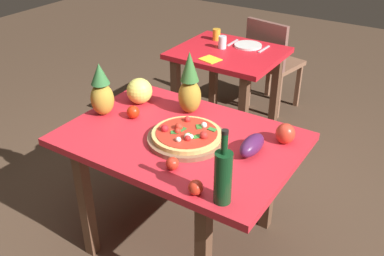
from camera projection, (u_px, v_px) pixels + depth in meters
The scene contains 21 objects.
ground_plane at pixel (182, 237), 2.68m from camera, with size 10.00×10.00×0.00m, color #4C3828.
display_table at pixel (181, 150), 2.36m from camera, with size 1.22×0.85×0.72m.
background_table at pixel (228, 66), 3.50m from camera, with size 0.81×0.70×0.72m.
dining_chair at pixel (271, 60), 3.91m from camera, with size 0.47×0.47×0.85m.
pizza_board at pixel (187, 138), 2.27m from camera, with size 0.41×0.41×0.03m, color brown.
pizza at pixel (187, 134), 2.26m from camera, with size 0.36×0.36×0.06m.
wine_bottle at pixel (223, 176), 1.79m from camera, with size 0.08×0.08×0.35m.
pineapple_left at pixel (102, 92), 2.46m from camera, with size 0.13×0.13×0.31m.
pineapple_right at pixel (190, 86), 2.47m from camera, with size 0.13×0.13×0.37m.
melon at pixel (139, 91), 2.62m from camera, with size 0.15×0.15×0.15m, color #E8E062.
bell_pepper at pixel (285, 134), 2.24m from camera, with size 0.10×0.10×0.11m, color red.
eggplant at pixel (252, 145), 2.15m from camera, with size 0.20×0.09×0.09m, color #4B1C4B.
tomato_near_board at pixel (172, 164), 2.04m from camera, with size 0.06×0.06×0.06m, color red.
tomato_by_bottle at pixel (196, 187), 1.88m from camera, with size 0.07×0.07×0.07m, color red.
tomato_beside_pepper at pixel (133, 112), 2.47m from camera, with size 0.07×0.07×0.07m, color red.
drinking_glass_juice at pixel (217, 35), 3.63m from camera, with size 0.06×0.06×0.09m, color gold.
drinking_glass_water at pixel (222, 42), 3.46m from camera, with size 0.06×0.06×0.10m, color silver.
dinner_plate at pixel (248, 45), 3.52m from camera, with size 0.22×0.22×0.02m, color white.
fork_utensil at pixel (233, 43), 3.58m from camera, with size 0.02×0.18×0.01m, color silver.
knife_utensil at pixel (264, 49), 3.45m from camera, with size 0.02×0.18×0.01m, color silver.
napkin_folded at pixel (210, 59), 3.26m from camera, with size 0.14×0.12×0.01m, color yellow.
Camera 1 is at (1.12, -1.64, 1.91)m, focal length 41.18 mm.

